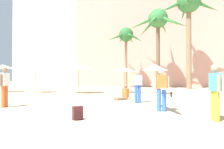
{
  "coord_description": "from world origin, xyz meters",
  "views": [
    {
      "loc": [
        1.62,
        -5.86,
        1.3
      ],
      "look_at": [
        0.17,
        5.71,
        1.47
      ],
      "focal_mm": 34.16,
      "sensor_mm": 36.0,
      "label": 1
    }
  ],
  "objects_px": {
    "beach_towel": "(112,117)",
    "palm_tree_left": "(158,23)",
    "person_mid_right": "(161,88)",
    "person_near_left": "(215,90)",
    "person_mid_center": "(124,94)",
    "cafe_umbrella_1": "(79,67)",
    "person_far_right": "(5,85)",
    "cafe_umbrella_5": "(155,67)",
    "backpack": "(78,113)",
    "cafe_umbrella_4": "(124,70)",
    "cafe_umbrella_0": "(35,70)",
    "cafe_umbrella_2": "(3,67)",
    "palm_tree_center": "(126,38)",
    "palm_tree_far_left": "(189,7)",
    "person_far_left": "(138,85)"
  },
  "relations": [
    {
      "from": "beach_towel",
      "to": "palm_tree_left",
      "type": "bearing_deg",
      "value": 80.29
    },
    {
      "from": "person_mid_right",
      "to": "person_near_left",
      "type": "height_order",
      "value": "person_near_left"
    },
    {
      "from": "person_mid_center",
      "to": "person_near_left",
      "type": "xyz_separation_m",
      "value": [
        3.15,
        -5.81,
        0.61
      ]
    },
    {
      "from": "cafe_umbrella_1",
      "to": "person_far_right",
      "type": "bearing_deg",
      "value": -96.06
    },
    {
      "from": "cafe_umbrella_1",
      "to": "cafe_umbrella_5",
      "type": "relative_size",
      "value": 1.14
    },
    {
      "from": "backpack",
      "to": "beach_towel",
      "type": "bearing_deg",
      "value": 81.09
    },
    {
      "from": "cafe_umbrella_4",
      "to": "person_mid_right",
      "type": "height_order",
      "value": "cafe_umbrella_4"
    },
    {
      "from": "cafe_umbrella_0",
      "to": "cafe_umbrella_2",
      "type": "relative_size",
      "value": 0.89
    },
    {
      "from": "palm_tree_center",
      "to": "cafe_umbrella_1",
      "type": "relative_size",
      "value": 2.75
    },
    {
      "from": "person_near_left",
      "to": "beach_towel",
      "type": "bearing_deg",
      "value": -8.0
    },
    {
      "from": "palm_tree_left",
      "to": "cafe_umbrella_5",
      "type": "xyz_separation_m",
      "value": [
        -0.94,
        -7.97,
        -5.56
      ]
    },
    {
      "from": "backpack",
      "to": "person_far_right",
      "type": "distance_m",
      "value": 4.63
    },
    {
      "from": "cafe_umbrella_2",
      "to": "person_mid_center",
      "type": "height_order",
      "value": "cafe_umbrella_2"
    },
    {
      "from": "cafe_umbrella_1",
      "to": "person_near_left",
      "type": "relative_size",
      "value": 1.58
    },
    {
      "from": "palm_tree_far_left",
      "to": "cafe_umbrella_2",
      "type": "xyz_separation_m",
      "value": [
        -17.77,
        -7.13,
        -7.02
      ]
    },
    {
      "from": "cafe_umbrella_1",
      "to": "cafe_umbrella_2",
      "type": "distance_m",
      "value": 7.25
    },
    {
      "from": "cafe_umbrella_4",
      "to": "person_far_left",
      "type": "relative_size",
      "value": 1.27
    },
    {
      "from": "palm_tree_left",
      "to": "beach_towel",
      "type": "height_order",
      "value": "palm_tree_left"
    },
    {
      "from": "palm_tree_center",
      "to": "backpack",
      "type": "xyz_separation_m",
      "value": [
        -0.33,
        -19.47,
        -5.95
      ]
    },
    {
      "from": "palm_tree_far_left",
      "to": "person_mid_right",
      "type": "bearing_deg",
      "value": -106.18
    },
    {
      "from": "palm_tree_far_left",
      "to": "cafe_umbrella_1",
      "type": "bearing_deg",
      "value": -143.53
    },
    {
      "from": "cafe_umbrella_1",
      "to": "person_near_left",
      "type": "xyz_separation_m",
      "value": [
        7.19,
        -10.38,
        -1.24
      ]
    },
    {
      "from": "person_mid_center",
      "to": "person_far_left",
      "type": "xyz_separation_m",
      "value": [
        0.82,
        -1.53,
        0.61
      ]
    },
    {
      "from": "person_far_left",
      "to": "person_far_right",
      "type": "xyz_separation_m",
      "value": [
        -5.76,
        -2.35,
        0.04
      ]
    },
    {
      "from": "person_mid_right",
      "to": "cafe_umbrella_2",
      "type": "bearing_deg",
      "value": 50.6
    },
    {
      "from": "palm_tree_center",
      "to": "person_far_right",
      "type": "height_order",
      "value": "palm_tree_center"
    },
    {
      "from": "cafe_umbrella_1",
      "to": "person_mid_right",
      "type": "distance_m",
      "value": 10.47
    },
    {
      "from": "backpack",
      "to": "person_mid_right",
      "type": "distance_m",
      "value": 3.51
    },
    {
      "from": "cafe_umbrella_0",
      "to": "person_far_left",
      "type": "bearing_deg",
      "value": -35.7
    },
    {
      "from": "palm_tree_left",
      "to": "cafe_umbrella_0",
      "type": "relative_size",
      "value": 4.26
    },
    {
      "from": "cafe_umbrella_1",
      "to": "person_mid_center",
      "type": "bearing_deg",
      "value": -48.48
    },
    {
      "from": "palm_tree_center",
      "to": "cafe_umbrella_1",
      "type": "bearing_deg",
      "value": -111.18
    },
    {
      "from": "cafe_umbrella_1",
      "to": "cafe_umbrella_5",
      "type": "bearing_deg",
      "value": 1.03
    },
    {
      "from": "palm_tree_center",
      "to": "cafe_umbrella_0",
      "type": "height_order",
      "value": "palm_tree_center"
    },
    {
      "from": "cafe_umbrella_1",
      "to": "person_far_right",
      "type": "height_order",
      "value": "cafe_umbrella_1"
    },
    {
      "from": "cafe_umbrella_1",
      "to": "cafe_umbrella_4",
      "type": "relative_size",
      "value": 1.25
    },
    {
      "from": "palm_tree_center",
      "to": "cafe_umbrella_0",
      "type": "distance_m",
      "value": 11.98
    },
    {
      "from": "palm_tree_far_left",
      "to": "palm_tree_center",
      "type": "height_order",
      "value": "palm_tree_far_left"
    },
    {
      "from": "cafe_umbrella_5",
      "to": "person_near_left",
      "type": "relative_size",
      "value": 1.38
    },
    {
      "from": "cafe_umbrella_2",
      "to": "person_far_left",
      "type": "bearing_deg",
      "value": -29.27
    },
    {
      "from": "cafe_umbrella_0",
      "to": "person_far_left",
      "type": "relative_size",
      "value": 1.3
    },
    {
      "from": "cafe_umbrella_0",
      "to": "person_far_right",
      "type": "relative_size",
      "value": 1.24
    },
    {
      "from": "cafe_umbrella_5",
      "to": "person_mid_center",
      "type": "height_order",
      "value": "cafe_umbrella_5"
    },
    {
      "from": "cafe_umbrella_5",
      "to": "person_far_right",
      "type": "bearing_deg",
      "value": -129.75
    },
    {
      "from": "palm_tree_far_left",
      "to": "cafe_umbrella_0",
      "type": "distance_m",
      "value": 17.89
    },
    {
      "from": "cafe_umbrella_5",
      "to": "person_mid_right",
      "type": "bearing_deg",
      "value": -92.88
    },
    {
      "from": "person_far_left",
      "to": "cafe_umbrella_5",
      "type": "bearing_deg",
      "value": -40.44
    },
    {
      "from": "palm_tree_center",
      "to": "cafe_umbrella_2",
      "type": "distance_m",
      "value": 13.88
    },
    {
      "from": "person_mid_center",
      "to": "cafe_umbrella_2",
      "type": "bearing_deg",
      "value": -72.09
    },
    {
      "from": "palm_tree_left",
      "to": "person_mid_right",
      "type": "distance_m",
      "value": 18.08
    }
  ]
}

